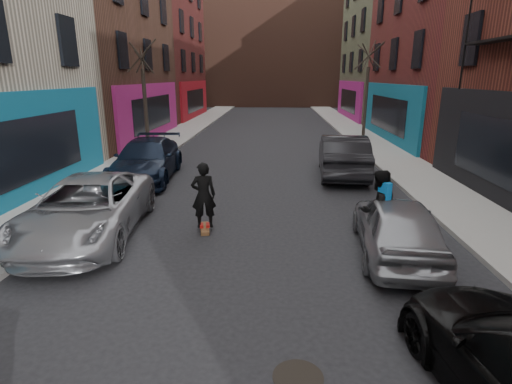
# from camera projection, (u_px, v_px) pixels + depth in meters

# --- Properties ---
(sidewalk_left) EXTENTS (2.50, 84.00, 0.13)m
(sidewalk_left) POSITION_uv_depth(u_px,v_px,m) (193.00, 126.00, 32.52)
(sidewalk_left) COLOR gray
(sidewalk_left) RESTS_ON ground
(sidewalk_right) EXTENTS (2.50, 84.00, 0.13)m
(sidewalk_right) POSITION_uv_depth(u_px,v_px,m) (348.00, 127.00, 31.93)
(sidewalk_right) COLOR gray
(sidewalk_right) RESTS_ON ground
(building_far) EXTENTS (40.00, 10.00, 14.00)m
(building_far) POSITION_uv_depth(u_px,v_px,m) (273.00, 53.00, 55.23)
(building_far) COLOR #47281E
(building_far) RESTS_ON ground
(tree_left_far) EXTENTS (2.00, 2.00, 6.50)m
(tree_left_far) POSITION_uv_depth(u_px,v_px,m) (144.00, 88.00, 20.08)
(tree_left_far) COLOR black
(tree_left_far) RESTS_ON sidewalk_left
(tree_right_far) EXTENTS (2.00, 2.00, 6.80)m
(tree_right_far) POSITION_uv_depth(u_px,v_px,m) (367.00, 83.00, 25.21)
(tree_right_far) COLOR black
(tree_right_far) RESTS_ON sidewalk_right
(parked_left_far) EXTENTS (2.97, 5.57, 1.49)m
(parked_left_far) POSITION_uv_depth(u_px,v_px,m) (87.00, 208.00, 10.05)
(parked_left_far) COLOR gray
(parked_left_far) RESTS_ON ground
(parked_left_end) EXTENTS (2.56, 5.50, 1.55)m
(parked_left_end) POSITION_uv_depth(u_px,v_px,m) (147.00, 160.00, 15.68)
(parked_left_end) COLOR black
(parked_left_end) RESTS_ON ground
(parked_right_far) EXTENTS (2.06, 4.24, 1.40)m
(parked_right_far) POSITION_uv_depth(u_px,v_px,m) (397.00, 226.00, 8.96)
(parked_right_far) COLOR gray
(parked_right_far) RESTS_ON ground
(parked_right_end) EXTENTS (2.15, 5.21, 1.68)m
(parked_right_end) POSITION_uv_depth(u_px,v_px,m) (343.00, 155.00, 16.25)
(parked_right_end) COLOR black
(parked_right_end) RESTS_ON ground
(skateboard) EXTENTS (0.37, 0.83, 0.10)m
(skateboard) POSITION_uv_depth(u_px,v_px,m) (205.00, 228.00, 10.59)
(skateboard) COLOR brown
(skateboard) RESTS_ON ground
(skateboarder) EXTENTS (0.70, 0.53, 1.74)m
(skateboarder) POSITION_uv_depth(u_px,v_px,m) (204.00, 195.00, 10.33)
(skateboarder) COLOR black
(skateboarder) RESTS_ON skateboard
(pedestrian) EXTENTS (1.14, 1.05, 1.89)m
(pedestrian) POSITION_uv_depth(u_px,v_px,m) (378.00, 210.00, 9.27)
(pedestrian) COLOR black
(pedestrian) RESTS_ON ground
(manhole) EXTENTS (0.85, 0.85, 0.01)m
(manhole) POSITION_uv_depth(u_px,v_px,m) (298.00, 377.00, 5.42)
(manhole) COLOR black
(manhole) RESTS_ON ground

